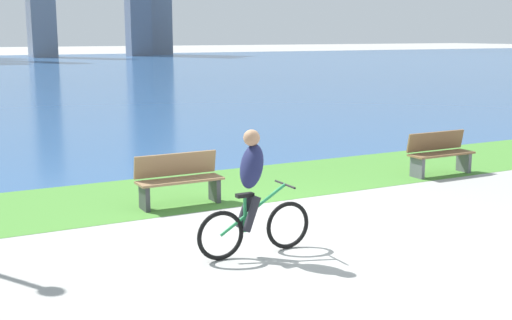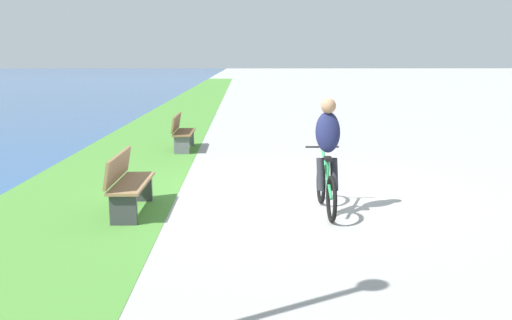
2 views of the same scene
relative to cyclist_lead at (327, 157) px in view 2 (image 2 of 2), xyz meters
The scene contains 5 objects.
ground_plane 1.66m from the cyclist_lead, 21.05° to the left, with size 300.00×300.00×0.00m, color #9E9E99.
grass_strip_bayside 4.16m from the cyclist_lead, 70.79° to the left, with size 120.00×2.99×0.01m, color #478433.
cyclist_lead is the anchor object (origin of this frame).
bench_near_path 2.98m from the cyclist_lead, 88.00° to the left, with size 1.50×0.47×0.90m.
bench_far_along_path 6.55m from the cyclist_lead, 25.06° to the left, with size 1.50×0.47×0.90m.
Camera 2 is at (-9.20, 0.74, 2.24)m, focal length 38.28 mm.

